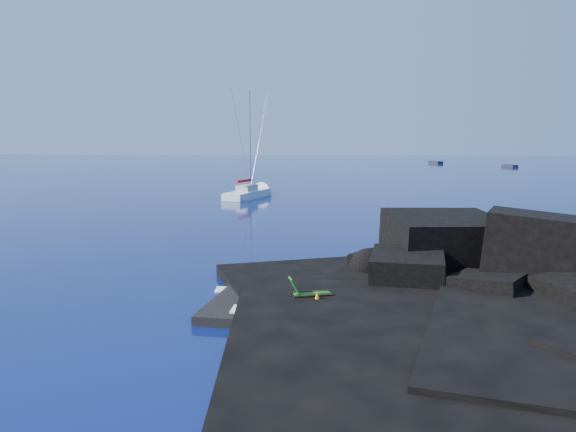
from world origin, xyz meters
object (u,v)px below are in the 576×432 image
at_px(deck_chair, 312,288).
at_px(distant_boat_b, 510,167).
at_px(distant_boat_a, 436,164).
at_px(sailboat, 249,198).
at_px(sunbather, 260,306).
at_px(marker_cone, 317,298).

height_order(deck_chair, distant_boat_b, deck_chair).
bearing_deg(distant_boat_b, distant_boat_a, 112.02).
xyz_separation_m(sailboat, distant_boat_a, (34.67, 88.94, 0.00)).
relative_size(sailboat, deck_chair, 7.54).
bearing_deg(distant_boat_b, sunbather, -127.15).
bearing_deg(distant_boat_a, marker_cone, -122.20).
bearing_deg(distant_boat_a, sunbather, -123.00).
bearing_deg(distant_boat_a, distant_boat_b, -71.99).
xyz_separation_m(sailboat, marker_cone, (9.48, -41.15, 0.64)).
bearing_deg(sailboat, marker_cone, -61.45).
bearing_deg(marker_cone, distant_boat_b, 70.88).
distance_m(sunbather, marker_cone, 2.20).
height_order(sailboat, marker_cone, sailboat).
bearing_deg(distant_boat_b, sailboat, -141.33).
relative_size(marker_cone, distant_boat_b, 0.13).
relative_size(marker_cone, distant_boat_a, 0.11).
distance_m(marker_cone, distant_boat_b, 119.58).
xyz_separation_m(sunbather, marker_cone, (2.06, 0.76, 0.12)).
bearing_deg(sunbather, sailboat, 99.27).
height_order(deck_chair, marker_cone, deck_chair).
xyz_separation_m(deck_chair, sunbather, (-1.84, -1.26, -0.37)).
relative_size(deck_chair, sunbather, 0.93).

